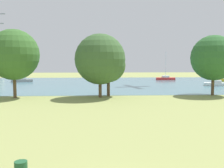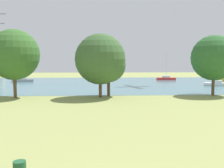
# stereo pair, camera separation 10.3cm
# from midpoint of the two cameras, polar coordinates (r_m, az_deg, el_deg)

# --- Properties ---
(ground_plane) EXTENTS (160.00, 160.00, 0.00)m
(ground_plane) POSITION_cam_midpoint_polar(r_m,az_deg,el_deg) (31.76, -1.76, -4.33)
(ground_plane) COLOR #8C9351
(water_surface) EXTENTS (140.00, 40.00, 0.02)m
(water_surface) POSITION_cam_midpoint_polar(r_m,az_deg,el_deg) (59.55, -2.22, 0.08)
(water_surface) COLOR slate
(water_surface) RESTS_ON ground
(sailboat_red) EXTENTS (4.89, 1.82, 7.30)m
(sailboat_red) POSITION_cam_midpoint_polar(r_m,az_deg,el_deg) (71.84, 11.07, 1.21)
(sailboat_red) COLOR red
(sailboat_red) RESTS_ON water_surface
(sailboat_gray) EXTENTS (5.03, 3.00, 6.04)m
(sailboat_gray) POSITION_cam_midpoint_polar(r_m,az_deg,el_deg) (67.55, -18.33, 0.80)
(sailboat_gray) COLOR gray
(sailboat_gray) RESTS_ON water_surface
(sailboat_white) EXTENTS (5.02, 2.68, 7.30)m
(sailboat_white) POSITION_cam_midpoint_polar(r_m,az_deg,el_deg) (58.39, 20.92, 0.10)
(sailboat_white) COLOR white
(sailboat_white) RESTS_ON water_surface
(tree_mid_shore) EXTENTS (6.87, 6.87, 9.31)m
(tree_mid_shore) POSITION_cam_midpoint_polar(r_m,az_deg,el_deg) (39.33, -19.89, 5.77)
(tree_mid_shore) COLOR brown
(tree_mid_shore) RESTS_ON ground
(tree_west_near) EXTENTS (6.97, 6.97, 8.76)m
(tree_west_near) POSITION_cam_midpoint_polar(r_m,az_deg,el_deg) (37.53, -2.59, 5.19)
(tree_west_near) COLOR brown
(tree_west_near) RESTS_ON ground
(tree_east_far) EXTENTS (4.89, 4.89, 6.88)m
(tree_east_far) POSITION_cam_midpoint_polar(r_m,az_deg,el_deg) (38.82, -0.83, 3.94)
(tree_east_far) COLOR brown
(tree_east_far) RESTS_ON ground
(tree_east_near) EXTENTS (6.61, 6.61, 8.78)m
(tree_east_near) POSITION_cam_midpoint_polar(r_m,az_deg,el_deg) (42.57, 20.37, 5.13)
(tree_east_near) COLOR brown
(tree_east_near) RESTS_ON ground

